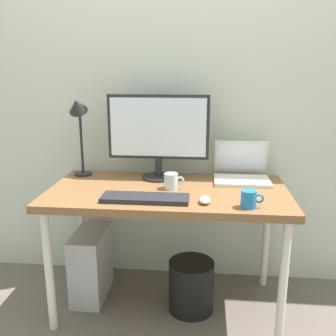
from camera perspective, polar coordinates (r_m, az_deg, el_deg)
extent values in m
plane|color=#665B51|center=(2.42, 0.00, -19.67)|extent=(6.00, 6.00, 0.00)
cube|color=silver|center=(2.39, 0.96, 13.13)|extent=(4.40, 0.04, 2.60)
cube|color=brown|center=(2.10, 0.00, -3.69)|extent=(1.31, 0.68, 0.04)
cylinder|color=silver|center=(2.14, -17.41, -14.58)|extent=(0.04, 0.04, 0.68)
cylinder|color=silver|center=(2.03, 16.88, -16.27)|extent=(0.04, 0.04, 0.68)
cylinder|color=silver|center=(2.61, -12.69, -8.81)|extent=(0.04, 0.04, 0.68)
cylinder|color=silver|center=(2.52, 14.49, -9.82)|extent=(0.04, 0.04, 0.68)
cylinder|color=#232328|center=(2.30, -1.42, -1.37)|extent=(0.20, 0.20, 0.01)
cylinder|color=#232328|center=(2.29, -1.43, 0.13)|extent=(0.04, 0.04, 0.11)
cube|color=#232328|center=(2.24, -1.47, 6.17)|extent=(0.60, 0.03, 0.38)
cube|color=white|center=(2.22, -1.52, 6.10)|extent=(0.56, 0.01, 0.34)
cube|color=silver|center=(2.26, 11.01, -1.89)|extent=(0.32, 0.22, 0.02)
cube|color=silver|center=(2.36, 10.85, 1.65)|extent=(0.32, 0.07, 0.21)
cube|color=white|center=(2.35, 10.87, 1.66)|extent=(0.30, 0.05, 0.18)
cylinder|color=#232328|center=(2.43, -12.59, -0.83)|extent=(0.11, 0.11, 0.01)
cylinder|color=#232328|center=(2.39, -12.86, 3.83)|extent=(0.02, 0.02, 0.39)
cone|color=#232328|center=(2.32, -13.49, 9.08)|extent=(0.11, 0.14, 0.13)
cube|color=#232328|center=(1.92, -3.45, -4.54)|extent=(0.44, 0.14, 0.02)
ellipsoid|color=silver|center=(1.89, 5.57, -4.78)|extent=(0.06, 0.09, 0.03)
cylinder|color=#1E72BF|center=(1.85, 11.98, -4.59)|extent=(0.07, 0.07, 0.09)
torus|color=#1E72BF|center=(1.86, 13.50, -4.48)|extent=(0.05, 0.01, 0.05)
cylinder|color=silver|center=(2.09, 0.46, -1.97)|extent=(0.08, 0.08, 0.09)
torus|color=silver|center=(2.09, 1.83, -1.89)|extent=(0.05, 0.01, 0.05)
cube|color=#B2B2B7|center=(2.44, -11.43, -13.91)|extent=(0.18, 0.36, 0.42)
cylinder|color=black|center=(2.30, 3.49, -17.22)|extent=(0.26, 0.26, 0.30)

